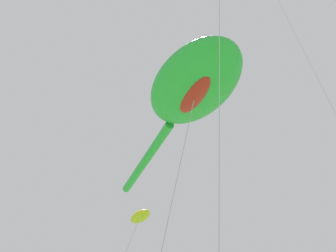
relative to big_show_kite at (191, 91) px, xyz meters
The scene contains 2 objects.
big_show_kite is the anchor object (origin of this frame).
small_kite_tiny_distant 5.39m from the big_show_kite, 111.55° to the left, with size 1.28×4.84×6.84m.
Camera 1 is at (-6.94, 1.87, 1.34)m, focal length 40.86 mm.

